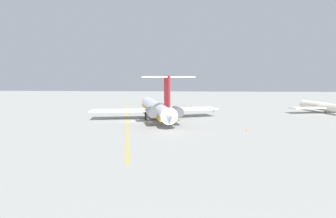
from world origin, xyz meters
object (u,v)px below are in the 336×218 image
Objects in this scene: ground_crew_portside at (214,109)px; safety_cone_tail at (91,111)px; ground_crew_near_tail at (191,107)px; ground_crew_near_nose at (198,107)px; safety_cone_wingtip at (116,111)px; airliner_far_left at (324,106)px; main_jetliner at (157,108)px; safety_cone_nose at (247,130)px.

ground_crew_portside is 48.62m from safety_cone_tail.
ground_crew_near_tail is 41.17m from safety_cone_tail.
ground_crew_portside is (9.16, 5.90, 0.04)m from ground_crew_near_nose.
safety_cone_wingtip is 1.00× the size of safety_cone_tail.
ground_crew_near_nose is 3.09× the size of safety_cone_wingtip.
airliner_far_left is at bearing -5.76° from ground_crew_near_nose.
ground_crew_near_nose is at bearing 87.38° from ground_crew_portside.
airliner_far_left reaches higher than safety_cone_tail.
safety_cone_wingtip is at bearing 145.44° from ground_crew_portside.
ground_crew_near_tail reaches higher than safety_cone_wingtip.
main_jetliner reaches higher than safety_cone_wingtip.
main_jetliner is at bearing -110.51° from ground_crew_near_nose.
main_jetliner reaches higher than airliner_far_left.
ground_crew_near_tail reaches higher than safety_cone_tail.
safety_cone_tail is (-17.95, -28.03, -3.53)m from main_jetliner.
main_jetliner is 1.67× the size of airliner_far_left.
ground_crew_near_nose is at bearing -167.81° from safety_cone_nose.
airliner_far_left is 54.03m from safety_cone_nose.
ground_crew_near_nose is 10.89m from ground_crew_portside.
airliner_far_left reaches higher than ground_crew_near_tail.
ground_crew_portside reaches higher than safety_cone_tail.
ground_crew_portside is at bearing 76.83° from airliner_far_left.
ground_crew_near_nose is 3.09× the size of safety_cone_nose.
airliner_far_left is at bearing 91.92° from safety_cone_tail.
ground_crew_near_nose is 0.96× the size of ground_crew_near_tail.
safety_cone_wingtip is 9.49m from safety_cone_tail.
safety_cone_nose is at bearing 55.92° from safety_cone_tail.
ground_crew_near_nose is at bearing -148.82° from ground_crew_near_tail.
main_jetliner reaches higher than safety_cone_tail.
ground_crew_near_nose reaches higher than safety_cone_wingtip.
ground_crew_near_nose is at bearing 106.26° from safety_cone_wingtip.
ground_crew_near_tail is 3.20× the size of safety_cone_tail.
ground_crew_near_tail is 3.20× the size of safety_cone_wingtip.
ground_crew_near_tail is 1.00× the size of ground_crew_portside.
safety_cone_tail is (-35.87, -53.02, 0.00)m from safety_cone_nose.
airliner_far_left is (-20.98, 62.42, -1.31)m from main_jetliner.
main_jetliner is 65.86m from airliner_far_left.
main_jetliner reaches higher than ground_crew_portside.
ground_crew_near_tail is (-7.90, -50.76, -1.38)m from airliner_far_left.
ground_crew_portside is 3.20× the size of safety_cone_nose.
main_jetliner is 27.72× the size of ground_crew_near_nose.
ground_crew_near_nose is (-9.27, -47.84, -1.42)m from airliner_far_left.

